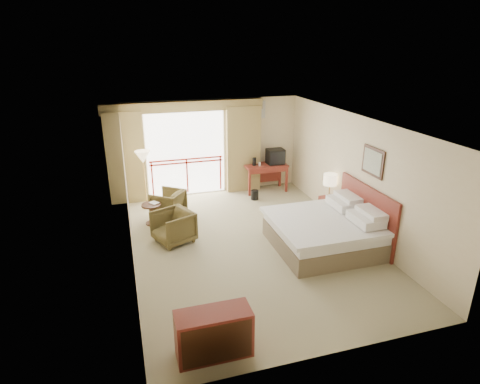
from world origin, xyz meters
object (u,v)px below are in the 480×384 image
object	(u,v)px
armchair_near	(174,241)
floor_lamp	(143,159)
table_lamp	(330,180)
desk	(265,170)
wastebasket	(255,195)
dresser	(214,334)
side_table	(152,211)
armchair_far	(169,215)
bed	(325,231)
nightstand	(329,208)
tv	(275,157)

from	to	relation	value
armchair_near	floor_lamp	world-z (taller)	floor_lamp
table_lamp	desk	world-z (taller)	table_lamp
wastebasket	floor_lamp	distance (m)	3.21
table_lamp	armchair_near	xyz separation A→B (m)	(-3.92, -0.21, -1.00)
table_lamp	dresser	distance (m)	5.47
floor_lamp	side_table	bearing A→B (deg)	-87.21
side_table	floor_lamp	bearing A→B (deg)	92.79
floor_lamp	dresser	bearing A→B (deg)	-85.01
armchair_far	table_lamp	bearing A→B (deg)	109.08
armchair_near	bed	bearing A→B (deg)	45.93
floor_lamp	desk	bearing A→B (deg)	5.95
nightstand	desk	distance (m)	2.54
armchair_near	nightstand	bearing A→B (deg)	69.39
wastebasket	armchair_far	distance (m)	2.50
tv	dresser	size ratio (longest dim) A/B	0.46
nightstand	floor_lamp	size ratio (longest dim) A/B	0.34
bed	armchair_far	world-z (taller)	bed
tv	armchair_far	bearing A→B (deg)	-178.34
tv	floor_lamp	world-z (taller)	floor_lamp
wastebasket	armchair_far	world-z (taller)	armchair_far
nightstand	armchair_far	distance (m)	4.08
wastebasket	armchair_far	bearing A→B (deg)	-170.67
nightstand	armchair_far	size ratio (longest dim) A/B	0.73
armchair_near	floor_lamp	bearing A→B (deg)	168.23
nightstand	table_lamp	bearing A→B (deg)	85.65
floor_lamp	armchair_near	bearing A→B (deg)	-78.75
wastebasket	bed	bearing A→B (deg)	-79.57
tv	side_table	world-z (taller)	tv
armchair_near	side_table	size ratio (longest dim) A/B	1.54
table_lamp	desk	distance (m)	2.49
table_lamp	tv	size ratio (longest dim) A/B	1.19
tv	armchair_near	distance (m)	4.29
dresser	wastebasket	bearing A→B (deg)	68.76
side_table	nightstand	bearing A→B (deg)	-11.86
table_lamp	armchair_far	world-z (taller)	table_lamp
wastebasket	nightstand	bearing A→B (deg)	-51.01
desk	side_table	distance (m)	3.74
nightstand	dresser	bearing A→B (deg)	-139.85
bed	nightstand	world-z (taller)	bed
nightstand	armchair_near	xyz separation A→B (m)	(-3.92, -0.16, -0.27)
nightstand	side_table	distance (m)	4.39
nightstand	desk	world-z (taller)	desk
wastebasket	side_table	world-z (taller)	side_table
wastebasket	armchair_far	xyz separation A→B (m)	(-2.47, -0.41, -0.13)
floor_lamp	dresser	distance (m)	5.88
nightstand	dresser	size ratio (longest dim) A/B	0.51
armchair_far	armchair_near	xyz separation A→B (m)	(-0.07, -1.48, 0.00)
floor_lamp	dresser	world-z (taller)	floor_lamp
table_lamp	dresser	size ratio (longest dim) A/B	0.55
table_lamp	armchair_far	bearing A→B (deg)	161.89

